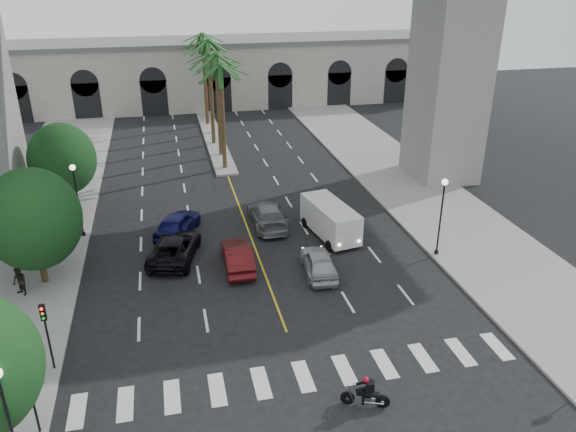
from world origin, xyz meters
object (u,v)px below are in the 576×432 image
object	(u,v)px
car_b	(237,256)
car_e	(177,224)
lamp_post_left_far	(77,194)
car_d	(267,215)
car_c	(175,247)
lamp_post_right	(441,211)
lamp_post_left_near	(8,418)
traffic_signal_far	(46,326)
motorcycle_rider	(367,393)
traffic_signal_near	(29,385)
pedestrian_b	(20,282)
car_a	(319,263)
cargo_van	(330,219)

from	to	relation	value
car_b	car_e	world-z (taller)	car_e
lamp_post_left_far	car_d	xyz separation A→B (m)	(12.90, -0.97, -2.39)
car_b	car_c	size ratio (longest dim) A/B	0.85
lamp_post_left_far	lamp_post_right	bearing A→B (deg)	-19.33
lamp_post_left_near	car_d	xyz separation A→B (m)	(12.90, 20.03, -2.39)
traffic_signal_far	motorcycle_rider	size ratio (longest dim) A/B	1.81
lamp_post_left_far	car_b	world-z (taller)	lamp_post_left_far
traffic_signal_near	car_b	size ratio (longest dim) A/B	0.75
traffic_signal_far	car_c	distance (m)	11.74
pedestrian_b	car_d	bearing A→B (deg)	67.22
car_c	car_d	bearing A→B (deg)	-136.82
car_b	pedestrian_b	xyz separation A→B (m)	(-12.53, -0.66, 0.21)
car_e	pedestrian_b	distance (m)	11.07
traffic_signal_near	car_a	size ratio (longest dim) A/B	0.81
traffic_signal_near	car_d	size ratio (longest dim) A/B	0.64
car_d	car_e	bearing A→B (deg)	0.30
lamp_post_right	cargo_van	bearing A→B (deg)	144.22
lamp_post_right	motorcycle_rider	bearing A→B (deg)	-127.69
motorcycle_rider	car_a	xyz separation A→B (m)	(1.06, 11.40, 0.08)
car_b	car_e	size ratio (longest dim) A/B	0.99
car_b	car_a	bearing A→B (deg)	159.40
lamp_post_left_near	lamp_post_right	world-z (taller)	same
car_a	pedestrian_b	bearing A→B (deg)	0.45
pedestrian_b	lamp_post_left_far	bearing A→B (deg)	115.20
lamp_post_left_far	car_d	bearing A→B (deg)	-4.30
car_d	cargo_van	xyz separation A→B (m)	(3.93, -2.73, 0.50)
lamp_post_left_far	car_e	bearing A→B (deg)	-8.98
lamp_post_left_far	cargo_van	xyz separation A→B (m)	(16.83, -3.70, -1.90)
traffic_signal_far	pedestrian_b	distance (m)	7.81
lamp_post_left_near	traffic_signal_far	xyz separation A→B (m)	(0.10, 6.50, -0.71)
car_c	car_e	bearing A→B (deg)	-80.34
traffic_signal_far	cargo_van	world-z (taller)	traffic_signal_far
lamp_post_left_far	motorcycle_rider	bearing A→B (deg)	-55.72
car_a	car_c	xyz separation A→B (m)	(-8.53, 3.96, 0.03)
lamp_post_left_near	lamp_post_right	xyz separation A→B (m)	(22.80, 13.00, 0.00)
lamp_post_left_near	pedestrian_b	distance (m)	14.09
car_a	car_d	xyz separation A→B (m)	(-1.75, 7.56, 0.06)
car_b	lamp_post_left_near	bearing A→B (deg)	56.15
lamp_post_left_far	car_d	world-z (taller)	lamp_post_left_far
traffic_signal_near	motorcycle_rider	size ratio (longest dim) A/B	1.81
car_c	car_d	distance (m)	7.68
motorcycle_rider	cargo_van	xyz separation A→B (m)	(3.25, 16.23, 0.63)
car_b	lamp_post_left_far	bearing A→B (deg)	-33.18
lamp_post_right	pedestrian_b	xyz separation A→B (m)	(-25.43, 0.67, -2.20)
lamp_post_left_far	motorcycle_rider	size ratio (longest dim) A/B	2.65
motorcycle_rider	car_a	size ratio (longest dim) A/B	0.45
car_c	traffic_signal_far	bearing A→B (deg)	73.96
motorcycle_rider	car_d	bearing A→B (deg)	113.38
car_c	motorcycle_rider	bearing A→B (deg)	131.12
lamp_post_left_near	car_b	xyz separation A→B (m)	(9.90, 14.33, -2.42)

